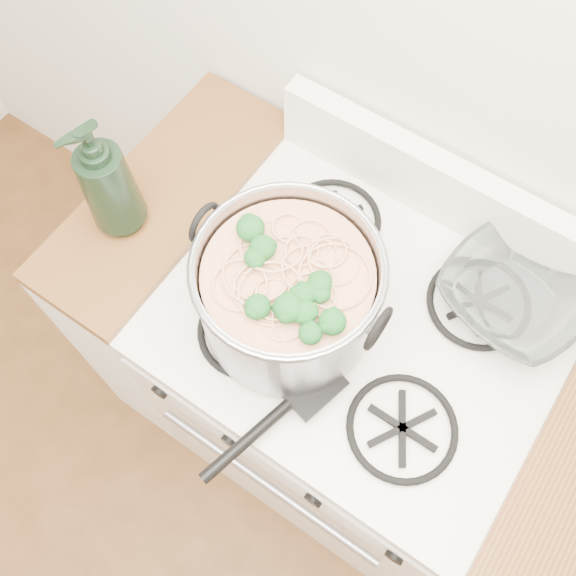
% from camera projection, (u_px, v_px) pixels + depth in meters
% --- Properties ---
extents(gas_range, '(0.76, 0.66, 0.92)m').
position_uv_depth(gas_range, '(344.00, 388.00, 1.68)').
color(gas_range, white).
rests_on(gas_range, ground).
extents(counter_left, '(0.25, 0.65, 0.92)m').
position_uv_depth(counter_left, '(192.00, 285.00, 1.78)').
color(counter_left, silver).
rests_on(counter_left, ground).
extents(stock_pot, '(0.36, 0.33, 0.23)m').
position_uv_depth(stock_pot, '(288.00, 293.00, 1.14)').
color(stock_pot, gray).
rests_on(stock_pot, gas_range).
extents(spatula, '(0.36, 0.37, 0.02)m').
position_uv_depth(spatula, '(311.00, 384.00, 1.17)').
color(spatula, black).
rests_on(spatula, gas_range).
extents(glass_bowl, '(0.13, 0.13, 0.03)m').
position_uv_depth(glass_bowl, '(513.00, 296.00, 1.24)').
color(glass_bowl, white).
rests_on(glass_bowl, gas_range).
extents(bottle, '(0.14, 0.14, 0.29)m').
position_uv_depth(bottle, '(105.00, 178.00, 1.21)').
color(bottle, black).
rests_on(bottle, counter_left).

